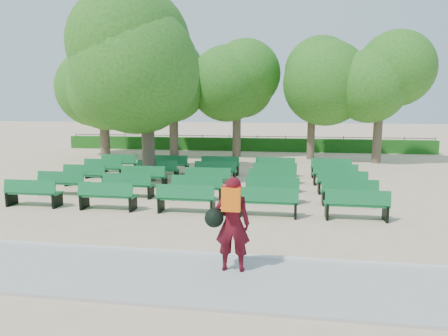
% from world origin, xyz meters
% --- Properties ---
extents(ground, '(120.00, 120.00, 0.00)m').
position_xyz_m(ground, '(0.00, 0.00, 0.00)').
color(ground, '#CDAD88').
extents(paving, '(30.00, 2.20, 0.06)m').
position_xyz_m(paving, '(0.00, -7.40, 0.03)').
color(paving, '#A8A7A3').
rests_on(paving, ground).
extents(curb, '(30.00, 0.12, 0.10)m').
position_xyz_m(curb, '(0.00, -6.25, 0.05)').
color(curb, silver).
rests_on(curb, ground).
extents(hedge, '(26.00, 0.70, 0.90)m').
position_xyz_m(hedge, '(0.00, 14.00, 0.45)').
color(hedge, '#1B5916').
rests_on(hedge, ground).
extents(fence, '(26.00, 0.10, 1.02)m').
position_xyz_m(fence, '(0.00, 14.40, 0.00)').
color(fence, black).
rests_on(fence, ground).
extents(tree_line, '(21.80, 6.80, 7.04)m').
position_xyz_m(tree_line, '(0.00, 10.00, 0.00)').
color(tree_line, '#2F701E').
rests_on(tree_line, ground).
extents(bench_array, '(1.79, 0.67, 1.11)m').
position_xyz_m(bench_array, '(0.13, 0.52, 0.09)').
color(bench_array, '#126731').
rests_on(bench_array, ground).
extents(tree_among, '(5.30, 5.30, 7.36)m').
position_xyz_m(tree_among, '(-2.71, 1.94, 4.95)').
color(tree_among, brown).
rests_on(tree_among, ground).
extents(person, '(0.87, 0.53, 1.84)m').
position_xyz_m(person, '(2.08, -6.98, 1.01)').
color(person, '#4A0A13').
rests_on(person, ground).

